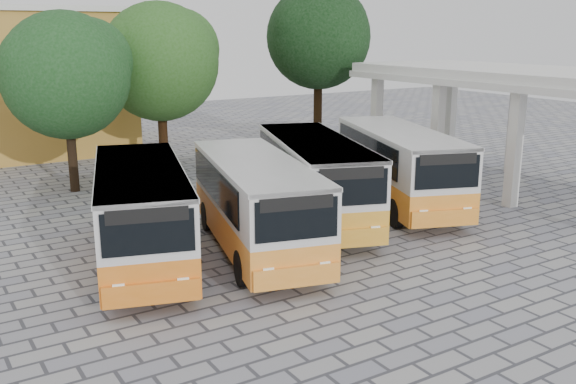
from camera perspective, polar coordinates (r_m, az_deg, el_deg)
ground at (r=21.25m, az=9.38°, el=-5.39°), size 90.00×90.00×0.00m
terminal_shelter at (r=30.54m, az=19.87°, el=9.38°), size 6.80×15.80×5.40m
bus_far_left at (r=20.13m, az=-12.92°, el=-1.43°), size 4.87×8.94×3.04m
bus_centre_left at (r=20.68m, az=-2.83°, el=-0.66°), size 4.60×8.90×3.04m
bus_centre_right at (r=23.93m, az=2.41°, el=1.55°), size 5.36×9.28×3.14m
bus_far_right at (r=26.46m, az=9.89°, el=2.59°), size 5.47×9.30×3.14m
tree_left at (r=29.71m, az=-19.07°, el=10.13°), size 5.79×5.51×7.90m
tree_middle at (r=33.58m, az=-11.26°, el=11.62°), size 6.26×5.96×8.46m
tree_right at (r=36.62m, az=2.81°, el=13.90°), size 6.06×5.78×9.55m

